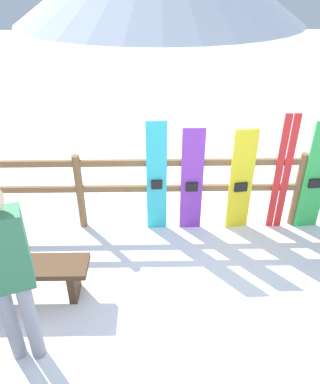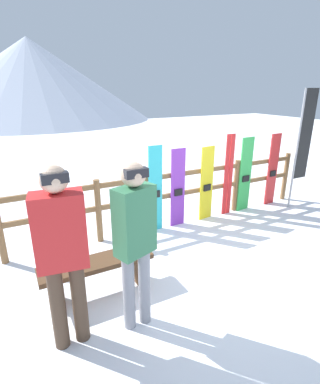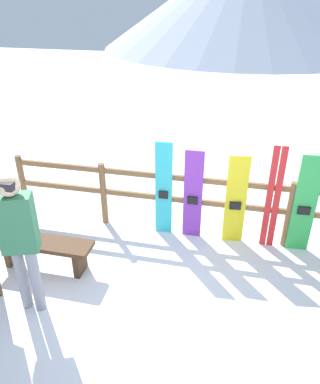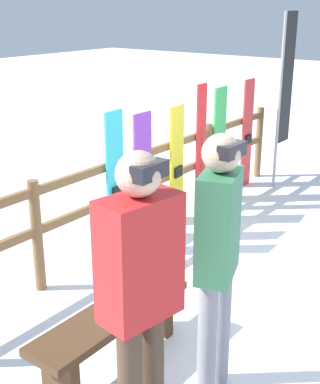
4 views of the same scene
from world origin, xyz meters
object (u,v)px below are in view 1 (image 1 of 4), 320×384
Objects in this scene: snowboard_yellow at (241,182)px; ski_pair_red at (282,174)px; snowboard_purple at (192,181)px; person_plaid_green at (5,267)px; bench at (23,273)px; snowboard_green at (316,178)px; snowboard_cyan at (157,179)px.

snowboard_yellow is 0.52m from ski_pair_red.
snowboard_purple is at bearing 180.00° from snowboard_yellow.
bench is at bearing 106.51° from person_plaid_green.
bench is 0.97× the size of snowboard_yellow.
snowboard_yellow is (2.27, 1.92, -0.36)m from person_plaid_green.
ski_pair_red is at bearing 179.55° from snowboard_green.
snowboard_yellow is at bearing -179.61° from ski_pair_red.
snowboard_cyan reaches higher than bench.
snowboard_purple is at bearing -180.00° from snowboard_green.
ski_pair_red is (3.00, 1.21, 0.48)m from bench.
snowboard_yellow is at bearing -0.00° from snowboard_purple.
snowboard_yellow is (2.48, 1.20, 0.38)m from bench.
bench is at bearing -147.01° from snowboard_purple.
ski_pair_red is (0.51, 0.00, 0.10)m from snowboard_yellow.
snowboard_purple is at bearing -0.01° from snowboard_cyan.
snowboard_yellow is (1.08, -0.00, -0.05)m from snowboard_cyan.
person_plaid_green is (0.21, -0.72, 0.74)m from bench.
person_plaid_green is 2.29m from snowboard_cyan.
bench is at bearing -154.14° from snowboard_yellow.
snowboard_green reaches higher than snowboard_purple.
ski_pair_red is (1.59, 0.00, 0.04)m from snowboard_cyan.
snowboard_cyan is 0.45m from snowboard_purple.
snowboard_cyan is at bearing 179.99° from snowboard_purple.
bench is at bearing -160.68° from snowboard_green.
snowboard_purple is 0.89× the size of ski_pair_red.
ski_pair_red reaches higher than snowboard_cyan.
snowboard_green is (0.44, -0.00, -0.05)m from ski_pair_red.
bench is 2.24m from snowboard_purple.
bench is 1.90m from snowboard_cyan.
person_plaid_green is 1.19× the size of snowboard_green.
snowboard_yellow is at bearing -179.99° from snowboard_green.
person_plaid_green is at bearing -130.43° from snowboard_purple.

